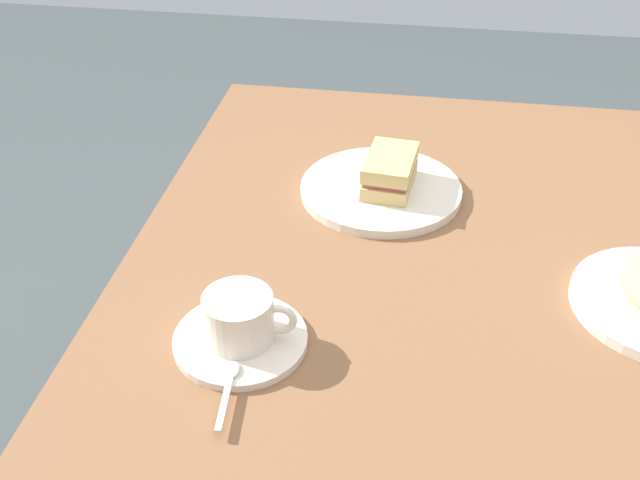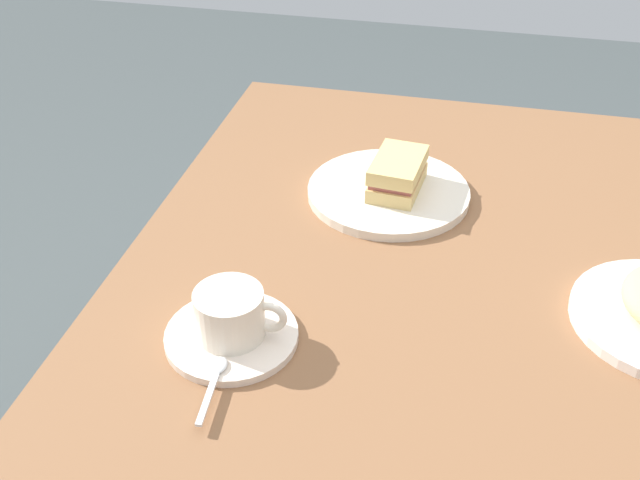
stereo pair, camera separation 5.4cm
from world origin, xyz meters
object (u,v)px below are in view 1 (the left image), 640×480
at_px(sandwich_plate, 381,190).
at_px(dining_table, 456,314).
at_px(sandwich_front, 390,171).
at_px(spoon, 229,383).
at_px(coffee_cup, 240,316).
at_px(coffee_saucer, 241,340).

bearing_deg(sandwich_plate, dining_table, 40.62).
distance_m(sandwich_front, spoon, 0.45).
distance_m(sandwich_plate, coffee_cup, 0.38).
relative_size(dining_table, coffee_saucer, 6.49).
xyz_separation_m(sandwich_plate, spoon, (0.43, -0.12, 0.01)).
xyz_separation_m(dining_table, coffee_saucer, (0.21, -0.26, 0.10)).
relative_size(dining_table, spoon, 10.25).
distance_m(coffee_cup, spoon, 0.08).
xyz_separation_m(dining_table, sandwich_plate, (-0.15, -0.13, 0.10)).
xyz_separation_m(dining_table, spoon, (0.28, -0.25, 0.11)).
xyz_separation_m(sandwich_plate, sandwich_front, (-0.00, 0.01, 0.03)).
distance_m(dining_table, spoon, 0.39).
bearing_deg(coffee_saucer, dining_table, 128.93).
height_order(dining_table, spoon, spoon).
bearing_deg(spoon, sandwich_front, 162.44).
height_order(dining_table, sandwich_plate, sandwich_plate).
bearing_deg(coffee_cup, coffee_saucer, -85.08).
bearing_deg(dining_table, sandwich_plate, -139.38).
bearing_deg(coffee_cup, dining_table, 129.10).
relative_size(sandwich_front, coffee_saucer, 0.75).
relative_size(sandwich_front, coffee_cup, 1.09).
height_order(dining_table, coffee_saucer, coffee_saucer).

